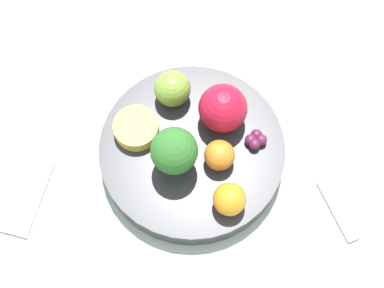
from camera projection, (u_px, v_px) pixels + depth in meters
The scene contains 11 objects.
ground_plane at pixel (192, 162), 0.75m from camera, with size 6.00×6.00×0.00m, color gray.
table_surface at pixel (192, 159), 0.74m from camera, with size 1.20×1.20×0.02m.
bowl at pixel (192, 152), 0.71m from camera, with size 0.24×0.24×0.03m.
broccoli at pixel (174, 151), 0.65m from camera, with size 0.06×0.06×0.08m.
apple_red at pixel (223, 108), 0.68m from camera, with size 0.06×0.06×0.06m.
apple_green at pixel (172, 89), 0.70m from camera, with size 0.05×0.05×0.05m.
orange_front at pixel (219, 155), 0.67m from camera, with size 0.04×0.04×0.04m.
orange_back at pixel (230, 199), 0.65m from camera, with size 0.04×0.04×0.04m.
grape_cluster at pixel (256, 140), 0.69m from camera, with size 0.03×0.03×0.02m.
small_cup at pixel (136, 128), 0.70m from camera, with size 0.06×0.06×0.02m.
spoon at pixel (337, 210), 0.70m from camera, with size 0.06×0.08×0.01m.
Camera 1 is at (0.05, -0.26, 0.70)m, focal length 50.00 mm.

